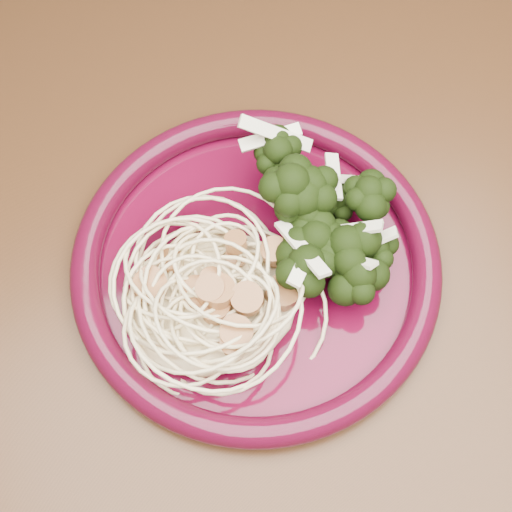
% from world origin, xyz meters
% --- Properties ---
extents(dining_table, '(1.20, 0.80, 0.75)m').
position_xyz_m(dining_table, '(0.00, 0.00, 0.65)').
color(dining_table, '#472814').
rests_on(dining_table, ground).
extents(dinner_plate, '(0.34, 0.34, 0.02)m').
position_xyz_m(dinner_plate, '(-0.10, 0.01, 0.76)').
color(dinner_plate, '#47051B').
rests_on(dinner_plate, dining_table).
extents(spaghetti_pile, '(0.15, 0.14, 0.03)m').
position_xyz_m(spaghetti_pile, '(-0.14, -0.01, 0.77)').
color(spaghetti_pile, '#F9E5AD').
rests_on(spaghetti_pile, dinner_plate).
extents(scallop_cluster, '(0.14, 0.14, 0.04)m').
position_xyz_m(scallop_cluster, '(-0.14, -0.01, 0.80)').
color(scallop_cluster, '#AA7141').
rests_on(scallop_cluster, spaghetti_pile).
extents(broccoli_pile, '(0.14, 0.16, 0.05)m').
position_xyz_m(broccoli_pile, '(-0.05, 0.03, 0.78)').
color(broccoli_pile, black).
rests_on(broccoli_pile, dinner_plate).
extents(onion_garnish, '(0.09, 0.11, 0.05)m').
position_xyz_m(onion_garnish, '(-0.05, 0.03, 0.81)').
color(onion_garnish, '#F0EECB').
rests_on(onion_garnish, broccoli_pile).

